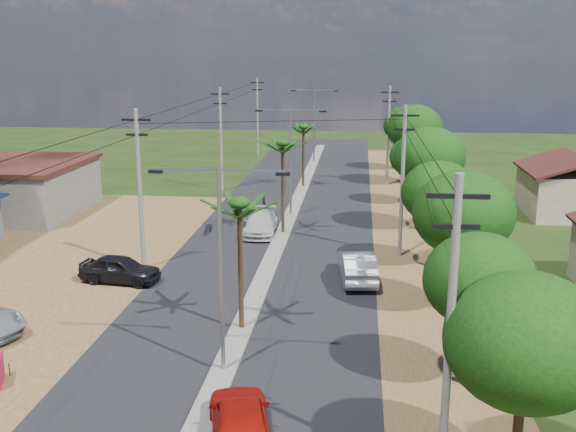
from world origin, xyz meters
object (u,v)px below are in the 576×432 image
Objects in this scene: car_red_near at (240,423)px; roadside_sign at (1,371)px; car_parked_dark at (120,270)px; car_white_far at (261,224)px; car_silver_mid at (357,267)px.

roadside_sign is at bearing -30.88° from car_red_near.
car_red_near is 16.94m from car_parked_dark.
car_parked_dark reaches higher than roadside_sign.
car_parked_dark is at bearing -123.05° from car_white_far.
car_silver_mid is (3.50, 15.98, -0.00)m from car_red_near.
roadside_sign is at bearing -109.74° from car_white_far.
roadside_sign is at bearing -175.64° from car_parked_dark.
car_red_near is at bearing -86.19° from car_white_far.
car_red_near is at bearing -39.87° from roadside_sign.
car_red_near reaches higher than roadside_sign.
car_silver_mid reaches higher than roadside_sign.
car_white_far is at bearing -60.17° from car_silver_mid.
car_parked_dark is 11.34m from roadside_sign.
car_silver_mid is at bearing -75.70° from car_parked_dark.
car_parked_dark is (-9.00, 14.35, -0.08)m from car_red_near.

